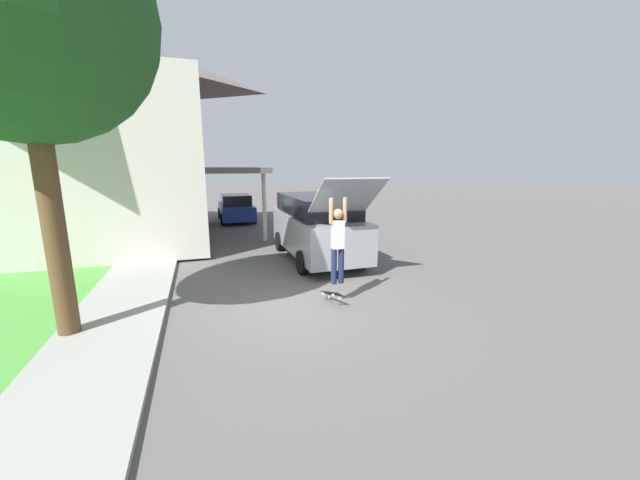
{
  "coord_description": "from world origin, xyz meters",
  "views": [
    {
      "loc": [
        -1.83,
        -7.43,
        3.05
      ],
      "look_at": [
        1.08,
        1.3,
        1.13
      ],
      "focal_mm": 20.0,
      "sensor_mm": 36.0,
      "label": 1
    }
  ],
  "objects_px": {
    "suv_parked": "(317,225)",
    "skateboard": "(332,294)",
    "car_down_street": "(236,208)",
    "skateboarder": "(338,240)",
    "lawn_tree_near": "(21,13)"
  },
  "relations": [
    {
      "from": "car_down_street",
      "to": "suv_parked",
      "type": "bearing_deg",
      "value": -79.44
    },
    {
      "from": "car_down_street",
      "to": "skateboard",
      "type": "relative_size",
      "value": 5.41
    },
    {
      "from": "car_down_street",
      "to": "skateboarder",
      "type": "distance_m",
      "value": 13.35
    },
    {
      "from": "suv_parked",
      "to": "skateboarder",
      "type": "bearing_deg",
      "value": -101.23
    },
    {
      "from": "lawn_tree_near",
      "to": "car_down_street",
      "type": "distance_m",
      "value": 14.71
    },
    {
      "from": "suv_parked",
      "to": "skateboard",
      "type": "distance_m",
      "value": 4.14
    },
    {
      "from": "suv_parked",
      "to": "skateboarder",
      "type": "distance_m",
      "value": 4.01
    },
    {
      "from": "car_down_street",
      "to": "lawn_tree_near",
      "type": "bearing_deg",
      "value": -107.64
    },
    {
      "from": "car_down_street",
      "to": "skateboarder",
      "type": "bearing_deg",
      "value": -85.83
    },
    {
      "from": "lawn_tree_near",
      "to": "skateboard",
      "type": "relative_size",
      "value": 9.6
    },
    {
      "from": "suv_parked",
      "to": "lawn_tree_near",
      "type": "bearing_deg",
      "value": -146.63
    },
    {
      "from": "lawn_tree_near",
      "to": "car_down_street",
      "type": "height_order",
      "value": "lawn_tree_near"
    },
    {
      "from": "suv_parked",
      "to": "skateboard",
      "type": "relative_size",
      "value": 7.55
    },
    {
      "from": "skateboard",
      "to": "skateboarder",
      "type": "bearing_deg",
      "value": 8.38
    },
    {
      "from": "skateboarder",
      "to": "skateboard",
      "type": "relative_size",
      "value": 2.54
    }
  ]
}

